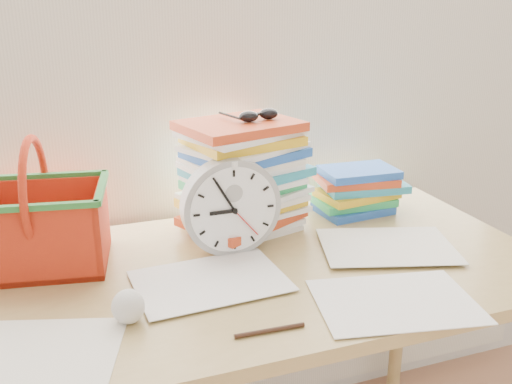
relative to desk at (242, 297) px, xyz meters
name	(u,v)px	position (x,y,z in m)	size (l,w,h in m)	color
curtain	(193,8)	(0.00, 0.38, 0.62)	(2.40, 0.01, 2.50)	silver
desk	(242,297)	(0.00, 0.00, 0.00)	(1.40, 0.70, 0.75)	#A0854B
paper_stack	(245,176)	(0.08, 0.22, 0.22)	(0.31, 0.25, 0.29)	white
clock	(231,207)	(0.00, 0.09, 0.19)	(0.23, 0.23, 0.05)	#989898
sunglasses	(259,115)	(0.11, 0.20, 0.38)	(0.12, 0.10, 0.03)	black
book_stack	(357,189)	(0.42, 0.24, 0.14)	(0.25, 0.19, 0.13)	white
basket	(37,204)	(-0.42, 0.17, 0.22)	(0.29, 0.23, 0.29)	red
crumpled_ball	(128,306)	(-0.27, -0.14, 0.11)	(0.07, 0.07, 0.07)	silver
pen	(270,330)	(-0.04, -0.27, 0.08)	(0.01, 0.01, 0.13)	black
scattered_papers	(242,265)	(0.00, 0.00, 0.08)	(1.26, 0.42, 0.02)	white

